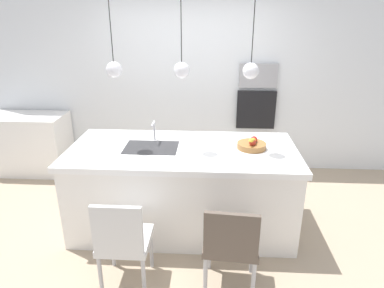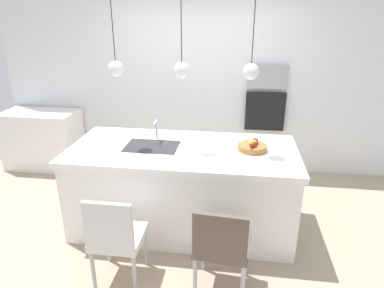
{
  "view_description": "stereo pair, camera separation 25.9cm",
  "coord_description": "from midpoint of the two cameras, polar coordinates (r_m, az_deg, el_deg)",
  "views": [
    {
      "loc": [
        0.29,
        -3.29,
        2.27
      ],
      "look_at": [
        0.1,
        0.0,
        0.98
      ],
      "focal_mm": 31.7,
      "sensor_mm": 36.0,
      "label": 1
    },
    {
      "loc": [
        0.55,
        -3.26,
        2.27
      ],
      "look_at": [
        0.1,
        0.0,
        0.98
      ],
      "focal_mm": 31.7,
      "sensor_mm": 36.0,
      "label": 2
    }
  ],
  "objects": [
    {
      "name": "fruit_bowl",
      "position": [
        3.56,
        12.18,
        -0.46
      ],
      "size": [
        0.3,
        0.3,
        0.15
      ],
      "color": "#9E6B38",
      "rests_on": "kitchen_island"
    },
    {
      "name": "microwave",
      "position": [
        4.95,
        14.12,
        10.96
      ],
      "size": [
        0.54,
        0.08,
        0.34
      ],
      "primitive_type": "cube",
      "color": "#9E9EA3",
      "rests_on": "back_wall"
    },
    {
      "name": "chair_middle",
      "position": [
        2.91,
        7.66,
        -16.43
      ],
      "size": [
        0.49,
        0.46,
        0.86
      ],
      "color": "brown",
      "rests_on": "ground"
    },
    {
      "name": "side_counter",
      "position": [
        5.66,
        -22.58,
        0.72
      ],
      "size": [
        1.1,
        0.6,
        0.87
      ],
      "primitive_type": "cube",
      "color": "white",
      "rests_on": "ground"
    },
    {
      "name": "back_wall",
      "position": [
        5.04,
        2.95,
        10.18
      ],
      "size": [
        6.0,
        0.1,
        2.6
      ],
      "primitive_type": "cube",
      "color": "white",
      "rests_on": "ground"
    },
    {
      "name": "kitchen_island",
      "position": [
        3.76,
        0.47,
        -7.29
      ],
      "size": [
        2.39,
        1.11,
        0.93
      ],
      "color": "white",
      "rests_on": "ground"
    },
    {
      "name": "pendant_light_right",
      "position": [
        3.32,
        12.17,
        11.86
      ],
      "size": [
        0.16,
        0.16,
        0.76
      ],
      "color": "silver"
    },
    {
      "name": "floor",
      "position": [
        4.0,
        0.45,
        -13.2
      ],
      "size": [
        6.6,
        6.6,
        0.0
      ],
      "primitive_type": "plane",
      "color": "tan",
      "rests_on": "ground"
    },
    {
      "name": "faucet",
      "position": [
        3.76,
        -4.12,
        2.79
      ],
      "size": [
        0.02,
        0.17,
        0.22
      ],
      "color": "silver",
      "rests_on": "kitchen_island"
    },
    {
      "name": "sink_basin",
      "position": [
        3.61,
        -4.74,
        -0.49
      ],
      "size": [
        0.56,
        0.4,
        0.02
      ],
      "primitive_type": "cube",
      "color": "#2D2D30",
      "rests_on": "kitchen_island"
    },
    {
      "name": "oven",
      "position": [
        5.06,
        13.61,
        5.39
      ],
      "size": [
        0.56,
        0.08,
        0.56
      ],
      "primitive_type": "cube",
      "color": "black",
      "rests_on": "back_wall"
    },
    {
      "name": "pendant_light_left",
      "position": [
        3.49,
        -10.58,
        12.39
      ],
      "size": [
        0.16,
        0.16,
        0.76
      ],
      "color": "silver"
    },
    {
      "name": "chair_near",
      "position": [
        3.03,
        -10.28,
        -15.0
      ],
      "size": [
        0.43,
        0.43,
        0.89
      ],
      "color": "silver",
      "rests_on": "ground"
    },
    {
      "name": "pendant_light_center",
      "position": [
        3.34,
        0.53,
        12.37
      ],
      "size": [
        0.16,
        0.16,
        0.76
      ],
      "color": "silver"
    }
  ]
}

